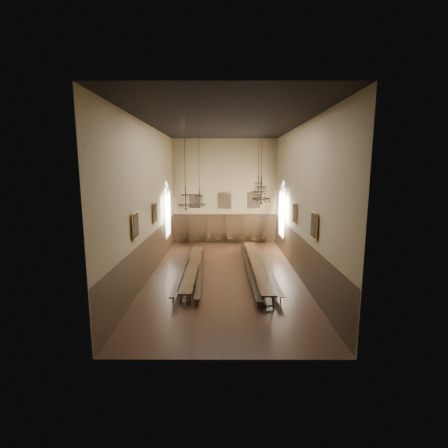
{
  "coord_description": "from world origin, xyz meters",
  "views": [
    {
      "loc": [
        0.01,
        -19.13,
        6.42
      ],
      "look_at": [
        -0.05,
        1.5,
        2.92
      ],
      "focal_mm": 26.0,
      "sensor_mm": 36.0,
      "label": 1
    }
  ],
  "objects_px": {
    "table_left": "(193,270)",
    "chair_6": "(253,241)",
    "chandelier_front_left": "(186,199)",
    "bench_right_outer": "(267,270)",
    "bench_left_outer": "(183,269)",
    "bench_left_inner": "(200,269)",
    "chair_7": "(264,240)",
    "chair_5": "(241,240)",
    "table_right": "(256,268)",
    "chandelier_back_right": "(258,188)",
    "chandelier_back_left": "(199,199)",
    "chandelier_front_right": "(261,194)",
    "bench_right_inner": "(249,269)",
    "chair_0": "(183,240)",
    "chair_2": "(209,240)",
    "chair_4": "(230,240)",
    "chair_1": "(196,241)",
    "chair_3": "(218,241)"
  },
  "relations": [
    {
      "from": "chair_7",
      "to": "bench_right_outer",
      "type": "bearing_deg",
      "value": -79.21
    },
    {
      "from": "table_left",
      "to": "chandelier_front_left",
      "type": "bearing_deg",
      "value": -94.69
    },
    {
      "from": "bench_left_outer",
      "to": "bench_left_inner",
      "type": "bearing_deg",
      "value": -4.0
    },
    {
      "from": "chandelier_back_right",
      "to": "chair_5",
      "type": "bearing_deg",
      "value": 97.44
    },
    {
      "from": "chair_3",
      "to": "chair_5",
      "type": "bearing_deg",
      "value": 18.57
    },
    {
      "from": "chair_4",
      "to": "chandelier_back_left",
      "type": "distance_m",
      "value": 7.56
    },
    {
      "from": "chandelier_front_right",
      "to": "chair_3",
      "type": "bearing_deg",
      "value": 103.31
    },
    {
      "from": "bench_left_inner",
      "to": "chair_4",
      "type": "height_order",
      "value": "chair_4"
    },
    {
      "from": "chandelier_front_left",
      "to": "bench_right_outer",
      "type": "bearing_deg",
      "value": 26.88
    },
    {
      "from": "bench_left_inner",
      "to": "chair_7",
      "type": "relative_size",
      "value": 10.21
    },
    {
      "from": "bench_left_inner",
      "to": "chair_2",
      "type": "bearing_deg",
      "value": 89.02
    },
    {
      "from": "chair_7",
      "to": "chair_5",
      "type": "bearing_deg",
      "value": -161.71
    },
    {
      "from": "table_left",
      "to": "chair_6",
      "type": "height_order",
      "value": "chair_6"
    },
    {
      "from": "chair_6",
      "to": "bench_right_outer",
      "type": "bearing_deg",
      "value": -89.68
    },
    {
      "from": "bench_left_outer",
      "to": "chandelier_back_right",
      "type": "bearing_deg",
      "value": 24.61
    },
    {
      "from": "chair_1",
      "to": "chandelier_front_right",
      "type": "height_order",
      "value": "chandelier_front_right"
    },
    {
      "from": "chandelier_front_right",
      "to": "chair_7",
      "type": "bearing_deg",
      "value": 81.97
    },
    {
      "from": "chair_2",
      "to": "chair_4",
      "type": "relative_size",
      "value": 0.93
    },
    {
      "from": "bench_right_inner",
      "to": "chandelier_back_right",
      "type": "bearing_deg",
      "value": 72.34
    },
    {
      "from": "chair_2",
      "to": "chandelier_back_left",
      "type": "xyz_separation_m",
      "value": [
        -0.31,
        -5.94,
        4.13
      ]
    },
    {
      "from": "bench_right_outer",
      "to": "chair_3",
      "type": "xyz_separation_m",
      "value": [
        -3.18,
        8.31,
        -0.01
      ]
    },
    {
      "from": "table_left",
      "to": "chair_6",
      "type": "relative_size",
      "value": 10.8
    },
    {
      "from": "chair_5",
      "to": "chandelier_back_left",
      "type": "distance_m",
      "value": 7.82
    },
    {
      "from": "chandelier_back_left",
      "to": "chair_1",
      "type": "bearing_deg",
      "value": 97.74
    },
    {
      "from": "bench_left_outer",
      "to": "table_right",
      "type": "bearing_deg",
      "value": -3.26
    },
    {
      "from": "bench_left_inner",
      "to": "chandelier_back_right",
      "type": "xyz_separation_m",
      "value": [
        3.76,
        2.27,
        4.91
      ]
    },
    {
      "from": "chair_1",
      "to": "chair_6",
      "type": "distance_m",
      "value": 5.01
    },
    {
      "from": "table_right",
      "to": "chair_5",
      "type": "bearing_deg",
      "value": 93.47
    },
    {
      "from": "bench_left_outer",
      "to": "chandelier_back_left",
      "type": "height_order",
      "value": "chandelier_back_left"
    },
    {
      "from": "chair_2",
      "to": "chandelier_front_right",
      "type": "bearing_deg",
      "value": -87.61
    },
    {
      "from": "chandelier_back_left",
      "to": "chandelier_front_right",
      "type": "height_order",
      "value": "same"
    },
    {
      "from": "chair_1",
      "to": "chandelier_front_left",
      "type": "distance_m",
      "value": 11.64
    },
    {
      "from": "bench_left_outer",
      "to": "chair_2",
      "type": "relative_size",
      "value": 10.87
    },
    {
      "from": "chair_1",
      "to": "chair_5",
      "type": "height_order",
      "value": "chair_5"
    },
    {
      "from": "table_right",
      "to": "chandelier_back_left",
      "type": "xyz_separation_m",
      "value": [
        -3.65,
        2.63,
        3.99
      ]
    },
    {
      "from": "bench_right_outer",
      "to": "chandelier_front_left",
      "type": "distance_m",
      "value": 6.97
    },
    {
      "from": "bench_right_outer",
      "to": "chair_3",
      "type": "relative_size",
      "value": 11.05
    },
    {
      "from": "chair_0",
      "to": "chair_2",
      "type": "distance_m",
      "value": 2.22
    },
    {
      "from": "bench_right_outer",
      "to": "bench_left_inner",
      "type": "bearing_deg",
      "value": -179.88
    },
    {
      "from": "chair_0",
      "to": "chandelier_back_right",
      "type": "bearing_deg",
      "value": -32.83
    },
    {
      "from": "chair_6",
      "to": "chair_7",
      "type": "height_order",
      "value": "chair_7"
    },
    {
      "from": "bench_left_inner",
      "to": "chair_4",
      "type": "xyz_separation_m",
      "value": [
        1.98,
        8.42,
        0.0
      ]
    },
    {
      "from": "chair_5",
      "to": "chandelier_front_left",
      "type": "xyz_separation_m",
      "value": [
        -3.49,
        -10.67,
        4.58
      ]
    },
    {
      "from": "chandelier_front_right",
      "to": "chair_1",
      "type": "bearing_deg",
      "value": 112.83
    },
    {
      "from": "chair_1",
      "to": "chair_5",
      "type": "bearing_deg",
      "value": 10.28
    },
    {
      "from": "chair_6",
      "to": "chair_7",
      "type": "xyz_separation_m",
      "value": [
        0.9,
        0.02,
        0.04
      ]
    },
    {
      "from": "chair_1",
      "to": "chair_4",
      "type": "height_order",
      "value": "chair_4"
    },
    {
      "from": "table_left",
      "to": "chandelier_front_right",
      "type": "height_order",
      "value": "chandelier_front_right"
    },
    {
      "from": "bench_left_inner",
      "to": "chandelier_front_right",
      "type": "relative_size",
      "value": 2.38
    },
    {
      "from": "chandelier_back_left",
      "to": "chair_0",
      "type": "bearing_deg",
      "value": 107.94
    }
  ]
}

